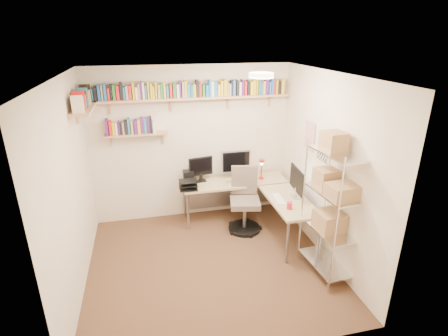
{
  "coord_description": "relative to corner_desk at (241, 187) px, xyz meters",
  "views": [
    {
      "loc": [
        -0.72,
        -3.9,
        2.93
      ],
      "look_at": [
        0.32,
        0.55,
        1.16
      ],
      "focal_mm": 28.0,
      "sensor_mm": 36.0,
      "label": 1
    }
  ],
  "objects": [
    {
      "name": "office_chair",
      "position": [
        0.02,
        -0.15,
        -0.24
      ],
      "size": [
        0.54,
        0.55,
        1.01
      ],
      "rotation": [
        0.0,
        0.0,
        -0.2
      ],
      "color": "black",
      "rests_on": "ground"
    },
    {
      "name": "ground",
      "position": [
        -0.69,
        -0.96,
        -0.66
      ],
      "size": [
        3.2,
        3.2,
        0.0
      ],
      "primitive_type": "plane",
      "color": "#4A371F",
      "rests_on": "ground"
    },
    {
      "name": "wire_rack",
      "position": [
        0.72,
        -1.44,
        0.45
      ],
      "size": [
        0.43,
        0.78,
        1.87
      ],
      "rotation": [
        0.0,
        0.0,
        0.09
      ],
      "color": "silver",
      "rests_on": "ground"
    },
    {
      "name": "wall_shelves",
      "position": [
        -1.1,
        0.34,
        1.36
      ],
      "size": [
        3.12,
        1.09,
        0.8
      ],
      "color": "tan",
      "rests_on": "ground"
    },
    {
      "name": "room_shell",
      "position": [
        -0.69,
        -0.96,
        0.89
      ],
      "size": [
        3.24,
        3.04,
        2.52
      ],
      "color": "beige",
      "rests_on": "ground"
    },
    {
      "name": "corner_desk",
      "position": [
        0.0,
        0.0,
        0.0
      ],
      "size": [
        1.78,
        1.7,
        1.16
      ],
      "color": "tan",
      "rests_on": "ground"
    }
  ]
}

